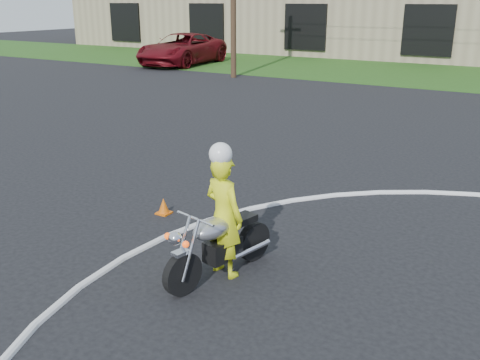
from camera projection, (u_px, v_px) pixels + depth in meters
The scene contains 3 objects.
primary_motorcycle at pixel (218, 244), 7.42m from camera, with size 0.83×1.96×1.05m.
rider_primary_grp at pixel (224, 212), 7.39m from camera, with size 0.72×0.55×1.94m.
pickup_grp at pixel (182, 49), 32.16m from camera, with size 3.64×6.89×1.85m.
Camera 1 is at (-0.77, -2.34, 3.72)m, focal length 40.00 mm.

